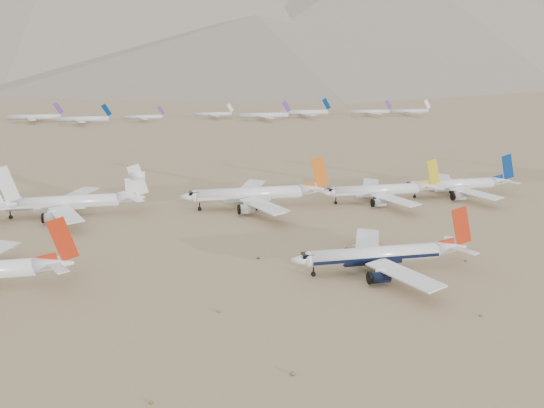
# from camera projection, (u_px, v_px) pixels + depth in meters

# --- Properties ---
(ground) EXTENTS (7000.00, 7000.00, 0.00)m
(ground) POSITION_uv_depth(u_px,v_px,m) (383.00, 270.00, 137.22)
(ground) COLOR #84694D
(ground) RESTS_ON ground
(main_airliner) EXTENTS (46.05, 44.98, 16.25)m
(main_airliner) POSITION_uv_depth(u_px,v_px,m) (382.00, 255.00, 135.73)
(main_airliner) COLOR white
(main_airliner) RESTS_ON ground
(row2_navy_widebody) EXTENTS (45.44, 44.44, 16.17)m
(row2_navy_widebody) POSITION_uv_depth(u_px,v_px,m) (457.00, 185.00, 209.08)
(row2_navy_widebody) COLOR white
(row2_navy_widebody) RESTS_ON ground
(row2_gold_tail) EXTENTS (44.86, 43.87, 15.97)m
(row2_gold_tail) POSITION_uv_depth(u_px,v_px,m) (381.00, 190.00, 200.37)
(row2_gold_tail) COLOR white
(row2_gold_tail) RESTS_ON ground
(row2_orange_tail) EXTENTS (51.58, 50.46, 18.40)m
(row2_orange_tail) POSITION_uv_depth(u_px,v_px,m) (255.00, 194.00, 192.32)
(row2_orange_tail) COLOR white
(row2_orange_tail) RESTS_ON ground
(row2_white_trijet) EXTENTS (49.61, 48.49, 17.58)m
(row2_white_trijet) POSITION_uv_depth(u_px,v_px,m) (72.00, 202.00, 182.61)
(row2_white_trijet) COLOR white
(row2_white_trijet) RESTS_ON ground
(distant_storage_row) EXTENTS (455.50, 64.06, 14.82)m
(distant_storage_row) POSITION_uv_depth(u_px,v_px,m) (181.00, 116.00, 449.98)
(distant_storage_row) COLOR silver
(distant_storage_row) RESTS_ON ground
(mountain_range) EXTENTS (7354.00, 3024.00, 470.00)m
(mountain_range) POSITION_uv_depth(u_px,v_px,m) (202.00, 10.00, 1655.81)
(mountain_range) COLOR slate
(mountain_range) RESTS_ON ground
(foothills) EXTENTS (4637.50, 1395.00, 155.00)m
(foothills) POSITION_uv_depth(u_px,v_px,m) (412.00, 50.00, 1256.09)
(foothills) COLOR slate
(foothills) RESTS_ON ground
(desert_scrub) EXTENTS (261.14, 121.67, 0.63)m
(desert_scrub) POSITION_uv_depth(u_px,v_px,m) (399.00, 321.00, 110.29)
(desert_scrub) COLOR brown
(desert_scrub) RESTS_ON ground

